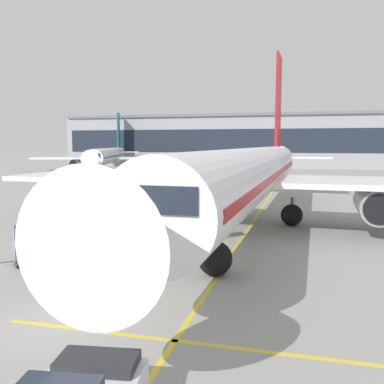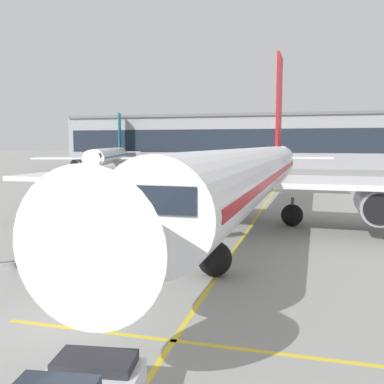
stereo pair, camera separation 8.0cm
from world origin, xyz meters
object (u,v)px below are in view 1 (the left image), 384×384
at_px(parked_airplane, 254,174).
at_px(safety_cone_wingtip, 156,222).
at_px(belt_loader, 154,234).
at_px(baggage_cart_lead, 95,239).
at_px(ground_crew_by_loader, 109,246).
at_px(ground_crew_marshaller, 157,238).
at_px(safety_cone_engine_keepout, 155,218).
at_px(ground_crew_by_carts, 100,242).
at_px(distant_airplane, 109,156).
at_px(baggage_cart_second, 35,244).

distance_m(parked_airplane, safety_cone_wingtip, 7.91).
relative_size(parked_airplane, belt_loader, 9.13).
distance_m(baggage_cart_lead, ground_crew_by_loader, 1.96).
distance_m(ground_crew_marshaller, safety_cone_engine_keepout, 10.12).
bearing_deg(safety_cone_wingtip, ground_crew_by_carts, -88.16).
height_order(parked_airplane, distant_airplane, parked_airplane).
height_order(ground_crew_by_carts, safety_cone_engine_keepout, ground_crew_by_carts).
xyz_separation_m(belt_loader, ground_crew_marshaller, (0.74, -1.57, 0.12)).
relative_size(ground_crew_by_loader, ground_crew_marshaller, 1.00).
bearing_deg(distant_airplane, ground_crew_marshaller, -62.36).
relative_size(parked_airplane, safety_cone_wingtip, 62.99).
bearing_deg(baggage_cart_second, ground_crew_marshaller, 26.06).
relative_size(baggage_cart_lead, ground_crew_marshaller, 1.51).
bearing_deg(ground_crew_by_carts, belt_loader, 61.12).
height_order(baggage_cart_lead, ground_crew_by_loader, baggage_cart_lead).
bearing_deg(safety_cone_wingtip, parked_airplane, 16.74).
height_order(parked_airplane, baggage_cart_second, parked_airplane).
relative_size(ground_crew_by_loader, safety_cone_engine_keepout, 2.33).
bearing_deg(ground_crew_marshaller, safety_cone_engine_keepout, 109.99).
relative_size(baggage_cart_second, safety_cone_engine_keepout, 3.53).
distance_m(ground_crew_by_loader, ground_crew_marshaller, 2.84).
bearing_deg(ground_crew_by_loader, safety_cone_engine_keepout, 98.45).
bearing_deg(safety_cone_wingtip, baggage_cart_lead, -92.29).
bearing_deg(parked_airplane, ground_crew_marshaller, -112.29).
bearing_deg(distant_airplane, ground_crew_by_carts, -64.67).
bearing_deg(baggage_cart_second, safety_cone_engine_keepout, 80.19).
bearing_deg(safety_cone_engine_keepout, baggage_cart_lead, -88.36).
bearing_deg(distant_airplane, baggage_cart_second, -67.18).
distance_m(safety_cone_wingtip, distant_airplane, 65.54).
bearing_deg(ground_crew_marshaller, baggage_cart_lead, -163.11).
xyz_separation_m(baggage_cart_lead, safety_cone_wingtip, (0.35, 8.67, -0.64)).
distance_m(ground_crew_by_carts, safety_cone_wingtip, 9.38).
xyz_separation_m(ground_crew_marshaller, safety_cone_wingtip, (-2.81, 7.71, -0.63)).
xyz_separation_m(belt_loader, baggage_cart_lead, (-2.42, -2.53, 0.12)).
distance_m(belt_loader, safety_cone_wingtip, 6.50).
height_order(ground_crew_by_loader, safety_cone_engine_keepout, ground_crew_by_loader).
height_order(safety_cone_engine_keepout, safety_cone_wingtip, safety_cone_wingtip).
relative_size(ground_crew_by_carts, safety_cone_wingtip, 2.33).
distance_m(parked_airplane, ground_crew_by_loader, 13.62).
bearing_deg(baggage_cart_second, parked_airplane, 52.54).
xyz_separation_m(baggage_cart_second, distant_airplane, (-28.58, 67.92, 2.33)).
bearing_deg(ground_crew_by_loader, safety_cone_wingtip, 96.30).
bearing_deg(belt_loader, ground_crew_marshaller, -64.92).
bearing_deg(distant_airplane, parked_airplane, -55.47).
relative_size(ground_crew_by_loader, ground_crew_by_carts, 1.00).
bearing_deg(safety_cone_wingtip, distant_airplane, 118.59).
bearing_deg(baggage_cart_second, distant_airplane, 112.82).
xyz_separation_m(baggage_cart_lead, ground_crew_marshaller, (3.15, 0.96, -0.00)).
bearing_deg(belt_loader, safety_cone_engine_keepout, 108.93).
xyz_separation_m(baggage_cart_second, safety_cone_wingtip, (2.76, 10.43, -0.64)).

